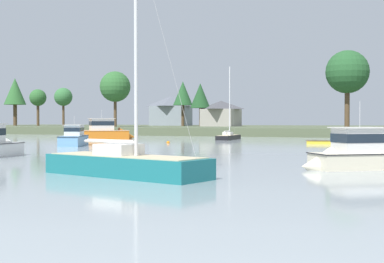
# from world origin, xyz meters

# --- Properties ---
(far_shore_bank) EXTENTS (190.47, 58.40, 1.46)m
(far_shore_bank) POSITION_xyz_m (0.00, 108.75, 0.73)
(far_shore_bank) COLOR #4C563D
(far_shore_bank) RESTS_ON ground
(cruiser_skyblue) EXTENTS (5.03, 8.29, 4.02)m
(cruiser_skyblue) POSITION_xyz_m (-20.93, 42.82, 0.56)
(cruiser_skyblue) COLOR #669ECC
(cruiser_skyblue) RESTS_ON ground
(dinghy_yellow) EXTENTS (3.31, 1.74, 0.61)m
(dinghy_yellow) POSITION_xyz_m (4.55, 55.66, 0.15)
(dinghy_yellow) COLOR gold
(dinghy_yellow) RESTS_ON ground
(cruiser_cream) EXTENTS (7.57, 6.17, 4.81)m
(cruiser_cream) POSITION_xyz_m (10.61, 23.59, 0.60)
(cruiser_cream) COLOR beige
(cruiser_cream) RESTS_ON ground
(sailboat_teal) EXTENTS (9.74, 5.23, 12.88)m
(sailboat_teal) POSITION_xyz_m (-0.12, 15.32, 0.28)
(sailboat_teal) COLOR #196B70
(sailboat_teal) RESTS_ON ground
(cruiser_orange) EXTENTS (9.67, 8.79, 5.59)m
(cruiser_orange) POSITION_xyz_m (-27.96, 61.81, 0.73)
(cruiser_orange) COLOR orange
(cruiser_orange) RESTS_ON ground
(sailboat_black) EXTENTS (2.08, 7.53, 11.20)m
(sailboat_black) POSITION_xyz_m (-9.98, 66.56, 0.24)
(sailboat_black) COLOR black
(sailboat_black) RESTS_ON ground
(mooring_buoy_red) EXTENTS (0.49, 0.49, 0.54)m
(mooring_buoy_red) POSITION_xyz_m (-10.13, 37.58, 0.09)
(mooring_buoy_red) COLOR red
(mooring_buoy_red) RESTS_ON ground
(mooring_buoy_orange) EXTENTS (0.43, 0.43, 0.48)m
(mooring_buoy_orange) POSITION_xyz_m (-13.31, 51.76, 0.08)
(mooring_buoy_orange) COLOR orange
(mooring_buoy_orange) RESTS_ON ground
(shore_tree_center_right) EXTENTS (6.43, 6.43, 11.67)m
(shore_tree_center_right) POSITION_xyz_m (-42.07, 90.72, 9.86)
(shore_tree_center_right) COLOR brown
(shore_tree_center_right) RESTS_ON far_shore_bank
(shore_tree_far_left) EXTENTS (4.65, 4.65, 10.64)m
(shore_tree_far_left) POSITION_xyz_m (-34.13, 109.42, 9.13)
(shore_tree_far_left) COLOR brown
(shore_tree_far_left) RESTS_ON far_shore_bank
(shore_tree_right_mid) EXTENTS (5.49, 5.49, 12.05)m
(shore_tree_right_mid) POSITION_xyz_m (-76.90, 101.97, 10.00)
(shore_tree_right_mid) COLOR brown
(shore_tree_right_mid) RESTS_ON far_shore_bank
(shore_tree_left_mid) EXTENTS (4.60, 4.60, 9.80)m
(shore_tree_left_mid) POSITION_xyz_m (-28.42, 105.76, 8.40)
(shore_tree_left_mid) COLOR brown
(shore_tree_left_mid) RESTS_ON far_shore_bank
(shore_tree_left) EXTENTS (4.23, 4.23, 8.97)m
(shore_tree_left) POSITION_xyz_m (-59.56, 97.58, 8.22)
(shore_tree_left) COLOR brown
(shore_tree_left) RESTS_ON far_shore_bank
(shore_tree_inland_a) EXTENTS (4.06, 4.06, 8.90)m
(shore_tree_inland_a) POSITION_xyz_m (-67.91, 99.23, 8.19)
(shore_tree_inland_a) COLOR brown
(shore_tree_inland_a) RESTS_ON far_shore_bank
(shore_tree_center) EXTENTS (8.01, 8.01, 14.38)m
(shore_tree_center) POSITION_xyz_m (4.72, 94.22, 11.75)
(shore_tree_center) COLOR brown
(shore_tree_center) RESTS_ON far_shore_bank
(cottage_eastern) EXTENTS (10.13, 7.62, 7.67)m
(cottage_eastern) POSITION_xyz_m (-41.51, 119.61, 5.43)
(cottage_eastern) COLOR gray
(cottage_eastern) RESTS_ON far_shore_bank
(cottage_behind_trees) EXTENTS (7.80, 9.58, 5.80)m
(cottage_behind_trees) POSITION_xyz_m (-23.83, 107.09, 4.46)
(cottage_behind_trees) COLOR #9E998E
(cottage_behind_trees) RESTS_ON far_shore_bank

